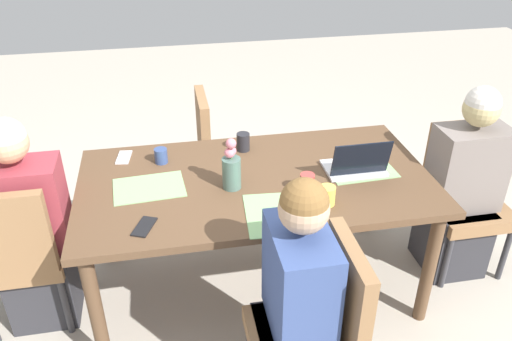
# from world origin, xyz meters

# --- Properties ---
(ground_plane) EXTENTS (10.00, 10.00, 0.00)m
(ground_plane) POSITION_xyz_m (0.00, 0.00, 0.00)
(ground_plane) COLOR #B2A899
(dining_table) EXTENTS (1.87, 1.00, 0.76)m
(dining_table) POSITION_xyz_m (0.00, 0.00, 0.68)
(dining_table) COLOR brown
(dining_table) RESTS_ON ground_plane
(chair_head_left_left_near) EXTENTS (0.44, 0.44, 0.90)m
(chair_head_left_left_near) POSITION_xyz_m (-1.29, -0.05, 0.50)
(chair_head_left_left_near) COLOR olive
(chair_head_left_left_near) RESTS_ON ground_plane
(person_head_left_left_near) EXTENTS (0.40, 0.36, 1.19)m
(person_head_left_left_near) POSITION_xyz_m (-1.23, 0.03, 0.53)
(person_head_left_left_near) COLOR #2D2D33
(person_head_left_left_near) RESTS_ON ground_plane
(chair_far_left_mid) EXTENTS (0.44, 0.44, 0.90)m
(chair_far_left_mid) POSITION_xyz_m (-0.12, 0.81, 0.50)
(chair_far_left_mid) COLOR olive
(chair_far_left_mid) RESTS_ON ground_plane
(person_far_left_mid) EXTENTS (0.36, 0.40, 1.19)m
(person_far_left_mid) POSITION_xyz_m (-0.04, 0.75, 0.53)
(person_far_left_mid) COLOR #2D2D33
(person_far_left_mid) RESTS_ON ground_plane
(chair_head_right_left_far) EXTENTS (0.44, 0.44, 0.90)m
(chair_head_right_left_far) POSITION_xyz_m (1.24, 0.05, 0.50)
(chair_head_right_left_far) COLOR olive
(chair_head_right_left_far) RESTS_ON ground_plane
(person_head_right_left_far) EXTENTS (0.40, 0.36, 1.19)m
(person_head_right_left_far) POSITION_xyz_m (1.18, -0.03, 0.53)
(person_head_right_left_far) COLOR #2D2D33
(person_head_right_left_far) RESTS_ON ground_plane
(chair_near_right_near) EXTENTS (0.44, 0.44, 0.90)m
(chair_near_right_near) POSITION_xyz_m (0.09, -0.84, 0.50)
(chair_near_right_near) COLOR olive
(chair_near_right_near) RESTS_ON ground_plane
(flower_vase) EXTENTS (0.10, 0.10, 0.28)m
(flower_vase) POSITION_xyz_m (0.14, 0.06, 0.87)
(flower_vase) COLOR #4C6B60
(flower_vase) RESTS_ON dining_table
(placemat_head_left_left_near) EXTENTS (0.37, 0.28, 0.00)m
(placemat_head_left_left_near) POSITION_xyz_m (-0.58, 0.01, 0.76)
(placemat_head_left_left_near) COLOR #7FAD70
(placemat_head_left_left_near) RESTS_ON dining_table
(placemat_far_left_mid) EXTENTS (0.29, 0.38, 0.00)m
(placemat_far_left_mid) POSITION_xyz_m (-0.02, 0.34, 0.76)
(placemat_far_left_mid) COLOR #7FAD70
(placemat_far_left_mid) RESTS_ON dining_table
(placemat_head_right_left_far) EXTENTS (0.38, 0.28, 0.00)m
(placemat_head_right_left_far) POSITION_xyz_m (0.56, -0.01, 0.76)
(placemat_head_right_left_far) COLOR #7FAD70
(placemat_head_right_left_far) RESTS_ON dining_table
(laptop_head_left_left_near) EXTENTS (0.32, 0.22, 0.21)m
(laptop_head_left_left_near) POSITION_xyz_m (-0.54, 0.04, 0.80)
(laptop_head_left_left_near) COLOR silver
(laptop_head_left_left_near) RESTS_ON dining_table
(coffee_mug_near_left) EXTENTS (0.07, 0.07, 0.10)m
(coffee_mug_near_left) POSITION_xyz_m (-0.23, 0.17, 0.81)
(coffee_mug_near_left) COLOR #AD3D38
(coffee_mug_near_left) RESTS_ON dining_table
(coffee_mug_near_right) EXTENTS (0.07, 0.07, 0.08)m
(coffee_mug_near_right) POSITION_xyz_m (0.49, -0.27, 0.80)
(coffee_mug_near_right) COLOR #33477A
(coffee_mug_near_right) RESTS_ON dining_table
(coffee_mug_centre_left) EXTENTS (0.08, 0.08, 0.10)m
(coffee_mug_centre_left) POSITION_xyz_m (-0.30, 0.30, 0.80)
(coffee_mug_centre_left) COLOR #DBC64C
(coffee_mug_centre_left) RESTS_ON dining_table
(coffee_mug_centre_right) EXTENTS (0.08, 0.08, 0.11)m
(coffee_mug_centre_right) POSITION_xyz_m (0.01, -0.33, 0.81)
(coffee_mug_centre_right) COLOR #232328
(coffee_mug_centre_right) RESTS_ON dining_table
(phone_black) EXTENTS (0.13, 0.17, 0.01)m
(phone_black) POSITION_xyz_m (0.58, 0.33, 0.76)
(phone_black) COLOR black
(phone_black) RESTS_ON dining_table
(phone_silver) EXTENTS (0.09, 0.16, 0.01)m
(phone_silver) POSITION_xyz_m (0.70, -0.36, 0.76)
(phone_silver) COLOR silver
(phone_silver) RESTS_ON dining_table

